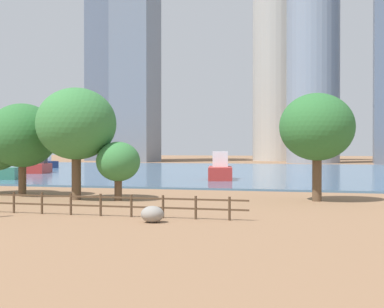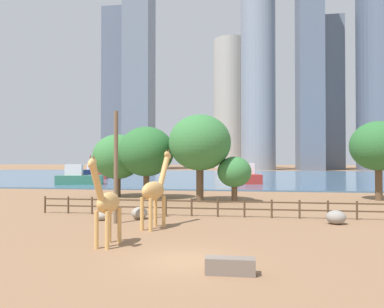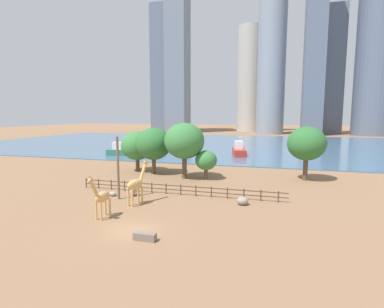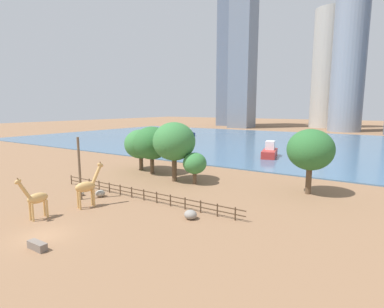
% 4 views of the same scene
% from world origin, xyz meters
% --- Properties ---
extents(ground_plane, '(400.00, 400.00, 0.00)m').
position_xyz_m(ground_plane, '(0.00, 80.00, 0.00)').
color(ground_plane, '#8C6647').
extents(harbor_water, '(180.00, 86.00, 0.20)m').
position_xyz_m(harbor_water, '(0.00, 77.00, 0.10)').
color(harbor_water, '#476B8C').
rests_on(harbor_water, ground).
extents(giraffe_tall, '(1.56, 3.26, 4.85)m').
position_xyz_m(giraffe_tall, '(-2.99, 6.93, 2.29)').
color(giraffe_tall, tan).
rests_on(giraffe_tall, ground).
extents(giraffe_companion, '(0.94, 3.00, 4.39)m').
position_xyz_m(giraffe_companion, '(-4.10, 1.95, 2.08)').
color(giraffe_companion, tan).
rests_on(giraffe_companion, ground).
extents(utility_pole, '(0.28, 0.28, 7.32)m').
position_xyz_m(utility_pole, '(-5.93, 8.26, 3.66)').
color(utility_pole, brown).
rests_on(utility_pole, ground).
extents(boulder_near_fence, '(1.11, 1.11, 0.83)m').
position_xyz_m(boulder_near_fence, '(-4.90, 10.19, 0.42)').
color(boulder_near_fence, gray).
rests_on(boulder_near_fence, ground).
extents(boulder_by_pole, '(0.96, 0.73, 0.55)m').
position_xyz_m(boulder_by_pole, '(-7.36, 9.25, 0.27)').
color(boulder_by_pole, gray).
rests_on(boulder_by_pole, ground).
extents(boulder_small, '(1.24, 1.18, 0.89)m').
position_xyz_m(boulder_small, '(8.19, 10.00, 0.44)').
color(boulder_small, gray).
rests_on(boulder_small, ground).
extents(feeding_trough, '(1.80, 0.60, 0.60)m').
position_xyz_m(feeding_trough, '(1.92, -1.53, 0.30)').
color(feeding_trough, '#72665B').
rests_on(feeding_trough, ground).
extents(enclosure_fence, '(26.12, 0.14, 1.30)m').
position_xyz_m(enclosure_fence, '(-0.24, 12.00, 0.76)').
color(enclosure_fence, '#4C3826').
rests_on(enclosure_fence, ground).
extents(tree_left_large, '(6.12, 6.12, 8.59)m').
position_xyz_m(tree_left_large, '(-2.03, 21.35, 5.80)').
color(tree_left_large, brown).
rests_on(tree_left_large, ground).
extents(tree_center_broad, '(3.32, 3.32, 4.45)m').
position_xyz_m(tree_center_broad, '(1.34, 21.56, 2.92)').
color(tree_center_broad, brown).
rests_on(tree_center_broad, ground).
extents(tree_right_tall, '(5.87, 5.87, 7.65)m').
position_xyz_m(tree_right_tall, '(-8.02, 23.45, 4.99)').
color(tree_right_tall, brown).
rests_on(tree_right_tall, ground).
extents(tree_left_small, '(5.53, 5.53, 6.96)m').
position_xyz_m(tree_left_small, '(-11.68, 24.84, 4.45)').
color(tree_left_small, brown).
rests_on(tree_left_small, ground).
extents(tree_right_small, '(5.60, 5.60, 8.07)m').
position_xyz_m(tree_right_small, '(15.79, 25.11, 5.51)').
color(tree_right_small, brown).
rests_on(tree_right_small, ground).
extents(boat_ferry, '(6.24, 6.16, 2.84)m').
position_xyz_m(boat_ferry, '(-38.47, 78.71, 1.16)').
color(boat_ferry, navy).
rests_on(boat_ferry, harbor_water).
extents(boat_sailboat, '(4.45, 7.42, 3.08)m').
position_xyz_m(boat_sailboat, '(-27.74, 59.83, 1.24)').
color(boat_sailboat, '#B22D28').
rests_on(boat_sailboat, harbor_water).
extents(boat_tug, '(7.62, 4.41, 3.17)m').
position_xyz_m(boat_tug, '(-24.06, 41.36, 1.27)').
color(boat_tug, '#337259').
rests_on(boat_tug, harbor_water).
extents(boat_barge, '(4.37, 8.04, 3.35)m').
position_xyz_m(boat_barge, '(2.86, 49.13, 1.34)').
color(boat_barge, '#B22D28').
rests_on(boat_barge, harbor_water).
extents(skyline_tower_needle, '(9.24, 10.15, 64.35)m').
position_xyz_m(skyline_tower_needle, '(38.10, 149.86, 32.18)').
color(skyline_tower_needle, slate).
rests_on(skyline_tower_needle, ground).
extents(skyline_block_central, '(13.91, 13.91, 100.18)m').
position_xyz_m(skyline_block_central, '(7.31, 138.62, 50.09)').
color(skyline_block_central, gray).
rests_on(skyline_block_central, ground).
extents(skyline_tower_glass, '(11.16, 12.70, 81.07)m').
position_xyz_m(skyline_tower_glass, '(-42.41, 137.74, 40.54)').
color(skyline_tower_glass, slate).
rests_on(skyline_tower_glass, ground).
extents(skyline_block_left, '(17.77, 17.77, 93.76)m').
position_xyz_m(skyline_block_left, '(54.35, 139.26, 46.88)').
color(skyline_block_left, slate).
rests_on(skyline_block_left, ground).
extents(skyline_block_right, '(16.26, 15.66, 74.29)m').
position_xyz_m(skyline_block_right, '(-54.75, 154.36, 37.15)').
color(skyline_block_right, slate).
rests_on(skyline_block_right, ground).
extents(skyline_tower_short, '(16.41, 16.41, 61.30)m').
position_xyz_m(skyline_tower_short, '(-4.79, 163.62, 30.65)').
color(skyline_tower_short, '#B7B2A8').
rests_on(skyline_tower_short, ground).
extents(skyline_block_wide, '(8.95, 15.80, 88.09)m').
position_xyz_m(skyline_block_wide, '(27.04, 135.99, 44.04)').
color(skyline_block_wide, slate).
rests_on(skyline_block_wide, ground).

